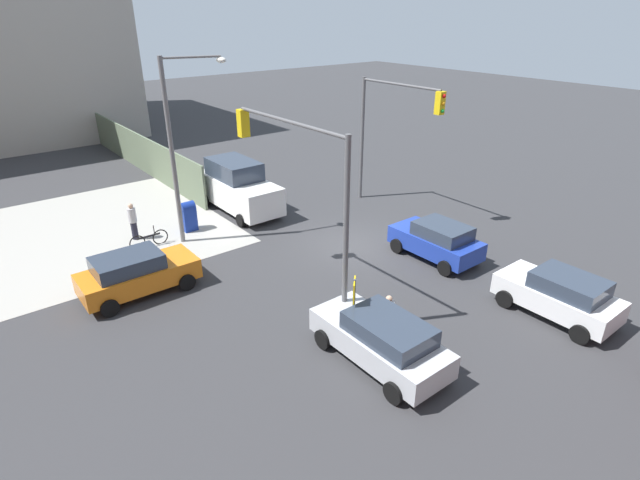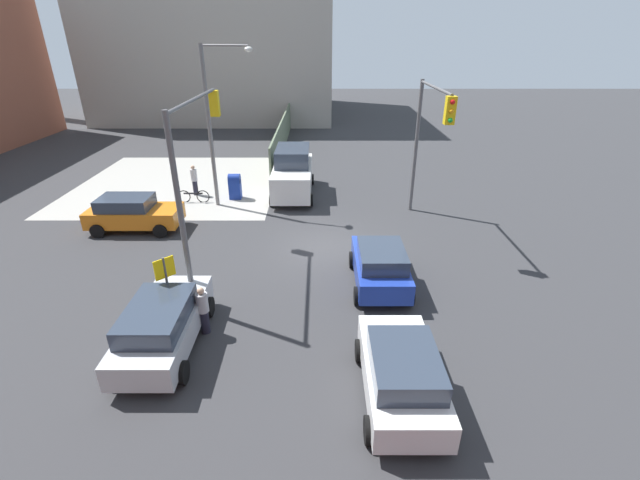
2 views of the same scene
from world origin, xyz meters
name	(u,v)px [view 2 (image 2 of 2)]	position (x,y,z in m)	size (l,w,h in m)	color
ground_plane	(326,248)	(0.00, 0.00, 0.00)	(120.00, 120.00, 0.00)	#333335
sidewalk_corner	(180,183)	(9.00, 9.00, 0.01)	(12.00, 12.00, 0.01)	#9E9B93
construction_fence	(283,135)	(17.52, 3.20, 1.20)	(19.03, 0.12, 2.40)	#607056
building_loft_east	(222,31)	(36.00, 11.15, 8.69)	(20.00, 24.00, 17.38)	#ADA89E
smokestack	(31,44)	(31.73, 30.00, 7.49)	(1.80, 1.80, 14.99)	brown
traffic_signal_nw_corner	(196,154)	(-2.12, 4.50, 4.67)	(6.17, 0.36, 6.50)	#59595B
traffic_signal_se_corner	(428,129)	(2.49, -4.50, 4.62)	(5.30, 0.36, 6.50)	#59595B
street_lamp_corner	(215,116)	(5.10, 5.44, 4.70)	(1.04, 2.59, 8.00)	slate
warning_sign_two_way	(167,280)	(-5.40, 4.91, 1.64)	(0.48, 0.48, 2.40)	#4C4C4C
mailbox_blue	(235,185)	(6.20, 5.00, 0.76)	(0.56, 0.64, 1.43)	navy
hatchback_orange	(133,213)	(1.97, 9.01, 0.84)	(2.02, 4.19, 1.62)	orange
coupe_silver	(163,323)	(-6.50, 4.79, 0.84)	(4.46, 2.02, 1.62)	#B7BABF
coupe_blue	(380,265)	(-3.03, -1.92, 0.84)	(3.84, 2.02, 1.62)	#1E389E
sedan_white	(402,372)	(-8.48, -1.76, 0.84)	(3.95, 2.02, 1.62)	white
van_white_delivery	(293,172)	(6.98, 1.80, 1.28)	(5.40, 2.32, 2.62)	white
pedestrian_crossing	(203,310)	(-5.80, 3.80, 0.83)	(0.36, 0.36, 1.61)	#B2B2B7
pedestrian_waiting	(194,180)	(6.80, 7.40, 0.91)	(0.36, 0.36, 1.74)	#B2B2B7
bicycle_leaning_on_fence	(194,196)	(5.60, 7.20, 0.35)	(0.05, 1.75, 0.97)	black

